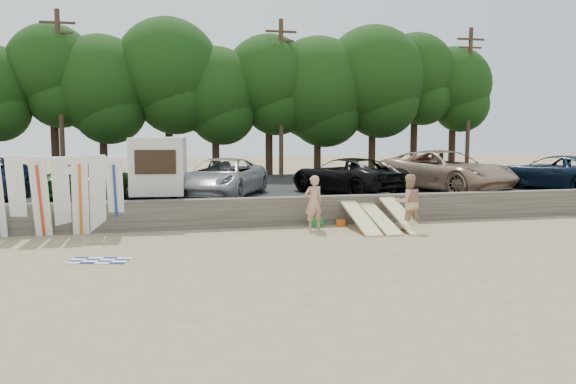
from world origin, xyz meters
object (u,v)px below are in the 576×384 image
at_px(car_3, 346,176).
at_px(cooler, 317,222).
at_px(box_trailer, 160,165).
at_px(car_5, 557,173).
at_px(car_1, 96,182).
at_px(beachgoer_a, 313,203).
at_px(car_2, 222,178).
at_px(car_4, 445,171).
at_px(beachgoer_b, 408,202).

xyz_separation_m(car_3, cooler, (-2.37, -3.86, -1.29)).
distance_m(box_trailer, car_5, 17.28).
xyz_separation_m(car_1, beachgoer_a, (7.35, -3.95, -0.51)).
height_order(car_1, car_5, car_5).
relative_size(car_2, car_4, 0.86).
distance_m(car_1, beachgoer_a, 8.36).
distance_m(box_trailer, beachgoer_b, 9.30).
distance_m(car_2, car_4, 9.80).
bearing_deg(box_trailer, beachgoer_a, -32.25).
bearing_deg(car_1, box_trailer, -164.05).
xyz_separation_m(car_4, beachgoer_b, (-4.13, -5.26, -0.65)).
bearing_deg(beachgoer_a, beachgoer_b, 150.99).
height_order(car_4, cooler, car_4).
height_order(car_1, car_3, car_3).
height_order(car_3, car_4, car_4).
xyz_separation_m(car_2, beachgoer_a, (2.61, -4.30, -0.55)).
xyz_separation_m(car_3, car_4, (4.57, 0.10, 0.14)).
bearing_deg(car_1, cooler, 176.70).
xyz_separation_m(beachgoer_a, cooler, (0.25, 0.50, -0.75)).
xyz_separation_m(car_2, car_5, (14.88, -0.56, 0.01)).
bearing_deg(cooler, car_5, -7.82).
height_order(car_2, car_5, car_5).
height_order(car_3, beachgoer_a, car_3).
xyz_separation_m(car_4, car_5, (5.08, -0.71, -0.11)).
bearing_deg(car_4, car_1, 161.44).
xyz_separation_m(box_trailer, car_1, (-2.35, 0.21, -0.61)).
bearing_deg(car_3, beachgoer_b, 71.37).
relative_size(box_trailer, car_5, 0.70).
bearing_deg(car_3, car_4, 157.85).
height_order(car_4, beachgoer_a, car_4).
distance_m(box_trailer, car_3, 7.67).
height_order(car_1, car_2, car_2).
bearing_deg(car_2, car_4, 25.78).
xyz_separation_m(car_5, beachgoer_a, (-12.27, -3.75, -0.56)).
height_order(car_2, beachgoer_b, car_2).
bearing_deg(car_5, car_1, -17.95).
distance_m(car_4, cooler, 8.12).
height_order(car_5, beachgoer_b, car_5).
xyz_separation_m(car_2, car_4, (9.80, 0.16, 0.12)).
relative_size(box_trailer, car_1, 0.74).
relative_size(car_2, car_3, 1.01).
bearing_deg(car_2, cooler, -28.20).
bearing_deg(cooler, beachgoer_a, -139.91).
bearing_deg(box_trailer, cooler, -27.15).
distance_m(beachgoer_a, beachgoer_b, 3.16).
bearing_deg(beachgoer_a, car_1, -42.61).
bearing_deg(car_3, cooler, 35.01).
distance_m(car_1, car_4, 14.55).
bearing_deg(car_5, cooler, -2.23).
xyz_separation_m(car_1, car_2, (4.74, 0.35, 0.04)).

